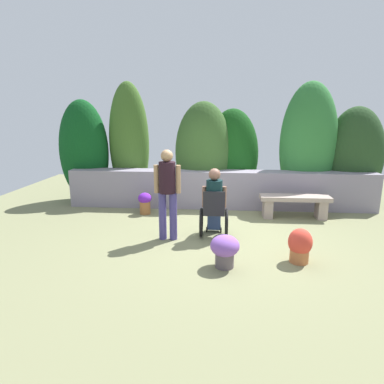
% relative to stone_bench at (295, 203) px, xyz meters
% --- Properties ---
extents(ground_plane, '(12.69, 12.69, 0.00)m').
position_rel_stone_bench_xyz_m(ground_plane, '(-1.69, -1.30, -0.34)').
color(ground_plane, '#787A54').
extents(stone_retaining_wall, '(7.56, 0.54, 0.93)m').
position_rel_stone_bench_xyz_m(stone_retaining_wall, '(-1.69, 0.75, 0.13)').
color(stone_retaining_wall, gray).
rests_on(stone_retaining_wall, ground).
extents(hedge_backdrop, '(8.42, 1.22, 3.14)m').
position_rel_stone_bench_xyz_m(hedge_backdrop, '(-1.52, 1.32, 1.03)').
color(hedge_backdrop, '#0F481A').
rests_on(hedge_backdrop, ground).
extents(stone_bench, '(1.55, 0.42, 0.51)m').
position_rel_stone_bench_xyz_m(stone_bench, '(0.00, 0.00, 0.00)').
color(stone_bench, '#A18E84').
rests_on(stone_bench, ground).
extents(person_in_wheelchair, '(0.53, 0.66, 1.33)m').
position_rel_stone_bench_xyz_m(person_in_wheelchair, '(-1.80, -1.32, 0.28)').
color(person_in_wheelchair, black).
rests_on(person_in_wheelchair, ground).
extents(person_standing_companion, '(0.49, 0.30, 1.68)m').
position_rel_stone_bench_xyz_m(person_standing_companion, '(-2.65, -1.55, 0.63)').
color(person_standing_companion, '#433B7C').
rests_on(person_standing_companion, ground).
extents(flower_pot_purple_near, '(0.37, 0.37, 0.56)m').
position_rel_stone_bench_xyz_m(flower_pot_purple_near, '(-0.43, -2.37, -0.06)').
color(flower_pot_purple_near, '#B56539').
rests_on(flower_pot_purple_near, ground).
extents(flower_pot_terracotta_by_wall, '(0.45, 0.45, 0.51)m').
position_rel_stone_bench_xyz_m(flower_pot_terracotta_by_wall, '(-1.62, -2.64, -0.05)').
color(flower_pot_terracotta_by_wall, '#5C4F56').
rests_on(flower_pot_terracotta_by_wall, ground).
extents(flower_pot_red_accent, '(0.31, 0.31, 0.51)m').
position_rel_stone_bench_xyz_m(flower_pot_red_accent, '(-3.44, 0.03, -0.05)').
color(flower_pot_red_accent, '#915A31').
rests_on(flower_pot_red_accent, ground).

